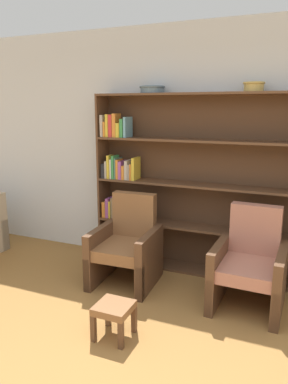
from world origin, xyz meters
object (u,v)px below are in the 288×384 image
(bowl_olive, at_px, (254,86))
(footstool, at_px, (114,311))
(bookshelf, at_px, (184,185))
(armchair_cushioned, at_px, (250,265))
(bowl_copper, at_px, (152,89))
(armchair_leather, at_px, (127,246))

(bowl_olive, relative_size, footstool, 0.75)
(bookshelf, distance_m, armchair_cushioned, 1.17)
(bowl_olive, relative_size, armchair_cushioned, 0.23)
(bowl_copper, relative_size, footstool, 0.99)
(bowl_olive, height_order, armchair_leather, bowl_olive)
(bowl_copper, bearing_deg, bowl_olive, -0.00)
(bowl_copper, distance_m, armchair_cushioned, 2.12)
(armchair_leather, height_order, armchair_cushioned, same)
(bowl_copper, height_order, footstool, bowl_copper)
(bowl_copper, relative_size, armchair_leather, 0.31)
(bookshelf, height_order, bowl_olive, bowl_olive)
(bookshelf, distance_m, armchair_leather, 0.93)
(bowl_olive, bearing_deg, bookshelf, 177.77)
(bookshelf, bearing_deg, armchair_cushioned, -34.33)
(bowl_olive, distance_m, armchair_cushioned, 1.75)
(armchair_cushioned, distance_m, footstool, 1.36)
(bowl_olive, bearing_deg, footstool, -117.96)
(armchair_leather, xyz_separation_m, armchair_cushioned, (1.28, 0.00, 0.00))
(bowl_olive, height_order, footstool, bowl_olive)
(armchair_leather, bearing_deg, footstool, 106.65)
(bookshelf, xyz_separation_m, footstool, (-0.10, -1.54, -0.76))
(bookshelf, xyz_separation_m, armchair_cushioned, (0.84, -0.57, -0.59))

